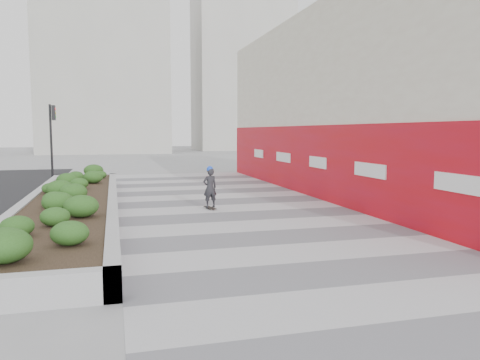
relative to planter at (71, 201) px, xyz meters
name	(u,v)px	position (x,y,z in m)	size (l,w,h in m)	color
ground	(305,255)	(5.50, -7.00, -0.42)	(160.00, 160.00, 0.00)	gray
walkway	(263,228)	(5.50, -4.00, -0.41)	(8.00, 36.00, 0.01)	#A8A8AD
building	(373,103)	(12.48, 1.98, 3.56)	(6.04, 24.08, 8.00)	beige
planter	(71,201)	(0.00, 0.00, 0.00)	(3.00, 18.00, 0.90)	#9E9EA0
traffic_signal_near	(52,131)	(-1.73, 10.50, 2.34)	(0.33, 0.28, 4.20)	black
distant_bldg_north_l	(104,76)	(0.50, 48.00, 9.58)	(16.00, 12.00, 20.00)	#ADAAA3
distant_bldg_north_r	(242,70)	(20.50, 53.00, 11.58)	(14.00, 10.00, 24.00)	#ADAAA3
manhole_cover	(280,227)	(6.00, -4.00, -0.42)	(0.44, 0.44, 0.01)	#595654
skateboarder	(210,187)	(4.68, -0.40, 0.36)	(0.56, 0.75, 1.54)	beige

